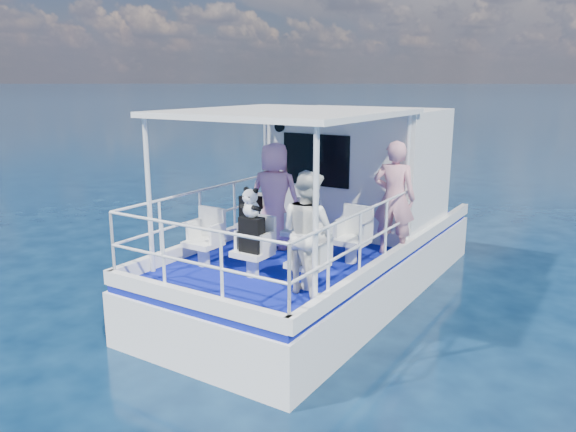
{
  "coord_description": "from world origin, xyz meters",
  "views": [
    {
      "loc": [
        4.45,
        -7.18,
        3.58
      ],
      "look_at": [
        0.15,
        -0.4,
        1.65
      ],
      "focal_mm": 35.0,
      "sensor_mm": 36.0,
      "label": 1
    }
  ],
  "objects_px": {
    "passenger_stbd_aft": "(308,232)",
    "backpack_center": "(252,235)",
    "passenger_port_fwd": "(275,196)",
    "panda": "(251,203)"
  },
  "relations": [
    {
      "from": "panda",
      "to": "passenger_port_fwd",
      "type": "bearing_deg",
      "value": 111.47
    },
    {
      "from": "passenger_stbd_aft",
      "to": "backpack_center",
      "type": "distance_m",
      "value": 0.94
    },
    {
      "from": "passenger_port_fwd",
      "to": "panda",
      "type": "bearing_deg",
      "value": 97.96
    },
    {
      "from": "passenger_port_fwd",
      "to": "passenger_stbd_aft",
      "type": "relative_size",
      "value": 1.09
    },
    {
      "from": "panda",
      "to": "passenger_stbd_aft",
      "type": "bearing_deg",
      "value": -2.28
    },
    {
      "from": "passenger_stbd_aft",
      "to": "backpack_center",
      "type": "xyz_separation_m",
      "value": [
        -0.92,
        0.04,
        -0.18
      ]
    },
    {
      "from": "passenger_port_fwd",
      "to": "passenger_stbd_aft",
      "type": "height_order",
      "value": "passenger_port_fwd"
    },
    {
      "from": "backpack_center",
      "to": "panda",
      "type": "distance_m",
      "value": 0.45
    },
    {
      "from": "passenger_stbd_aft",
      "to": "panda",
      "type": "distance_m",
      "value": 0.96
    },
    {
      "from": "passenger_port_fwd",
      "to": "backpack_center",
      "type": "xyz_separation_m",
      "value": [
        0.55,
        -1.4,
        -0.24
      ]
    }
  ]
}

